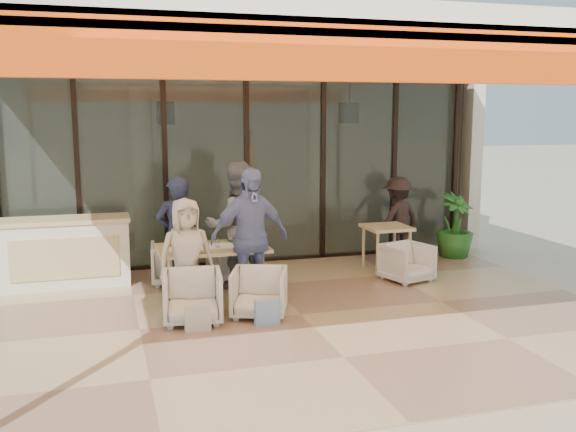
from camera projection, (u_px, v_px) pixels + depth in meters
name	position (u px, v px, depth m)	size (l,w,h in m)	color
ground	(301.00, 316.00, 8.16)	(70.00, 70.00, 0.00)	#C6B293
terrace_floor	(301.00, 316.00, 8.16)	(8.00, 6.00, 0.01)	tan
terrace_structure	(308.00, 52.00, 7.38)	(8.00, 6.00, 3.40)	silver
glass_storefront	(247.00, 170.00, 10.74)	(8.08, 0.10, 3.20)	#9EADA3
interior_block	(221.00, 129.00, 12.83)	(9.05, 3.62, 3.52)	silver
host_counter	(66.00, 252.00, 9.43)	(1.85, 0.65, 1.04)	silver
dining_table	(212.00, 251.00, 8.82)	(1.50, 0.90, 0.93)	beige
chair_far_left	(175.00, 261.00, 9.65)	(0.69, 0.64, 0.71)	white
chair_far_right	(230.00, 261.00, 9.89)	(0.58, 0.54, 0.60)	white
chair_near_left	(193.00, 294.00, 7.85)	(0.70, 0.66, 0.72)	white
chair_near_right	(259.00, 290.00, 8.09)	(0.67, 0.63, 0.69)	white
diner_navy	(178.00, 235.00, 9.10)	(0.61, 0.40, 1.68)	#191C38
diner_grey	(236.00, 226.00, 9.32)	(0.91, 0.71, 1.87)	slate
diner_cream	(186.00, 255.00, 8.26)	(0.73, 0.47, 1.49)	beige
diner_periwinkle	(250.00, 238.00, 8.47)	(1.09, 0.45, 1.86)	#727FBE
tote_bag_cream	(198.00, 320.00, 7.50)	(0.30, 0.10, 0.34)	silver
tote_bag_blue	(267.00, 313.00, 7.74)	(0.30, 0.10, 0.34)	#99BFD8
side_table	(387.00, 232.00, 10.41)	(0.70, 0.70, 0.74)	beige
side_chair	(407.00, 261.00, 9.75)	(0.64, 0.60, 0.66)	white
standing_woman	(398.00, 219.00, 11.12)	(0.95, 0.55, 1.47)	black
potted_palm	(455.00, 226.00, 11.32)	(0.65, 0.65, 1.17)	#1E5919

